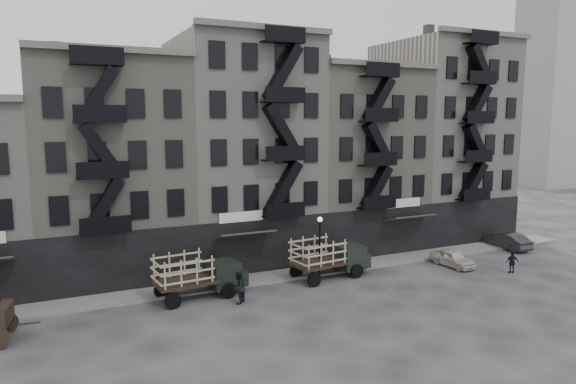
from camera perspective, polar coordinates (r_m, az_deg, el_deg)
name	(u,v)px	position (r m, az deg, el deg)	size (l,w,h in m)	color
ground	(298,293)	(33.37, 1.09, -11.21)	(140.00, 140.00, 0.00)	#38383A
sidewalk	(274,276)	(36.57, -1.55, -9.33)	(55.00, 2.50, 0.15)	slate
building_midwest	(110,169)	(38.41, -19.18, 2.38)	(10.00, 11.35, 16.20)	gray
building_center	(243,152)	(40.61, -5.05, 4.50)	(10.00, 11.35, 18.20)	#A49E96
building_mideast	(351,160)	(45.11, 6.99, 3.56)	(10.00, 11.35, 16.20)	gray
building_east	(441,141)	(51.05, 16.61, 5.49)	(10.00, 11.35, 19.20)	#A49E96
lamp_post	(320,238)	(36.14, 3.55, -5.11)	(0.36, 0.36, 4.28)	black
stake_truck_west	(198,272)	(32.64, -9.95, -8.76)	(5.90, 2.84, 2.87)	black
stake_truck_east	(329,255)	(36.16, 4.61, -6.94)	(6.02, 2.96, 2.92)	black
car_east	(453,258)	(40.98, 17.82, -7.00)	(1.48, 3.68, 1.25)	beige
car_far	(508,241)	(48.04, 23.21, -4.98)	(1.48, 4.26, 1.40)	#242427
pedestrian_mid	(239,288)	(31.51, -5.52, -10.52)	(0.96, 0.75, 1.98)	black
policeman	(512,262)	(40.68, 23.65, -7.17)	(0.93, 0.39, 1.60)	black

